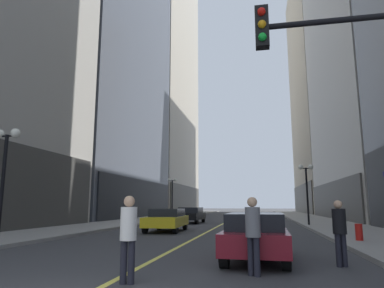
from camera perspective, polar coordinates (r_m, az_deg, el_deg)
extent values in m
plane|color=#38383A|center=(39.36, 6.74, -12.20)|extent=(200.00, 200.00, 0.00)
cube|color=gray|center=(40.83, -5.15, -12.04)|extent=(4.50, 78.00, 0.15)
cube|color=gray|center=(39.58, 18.99, -11.61)|extent=(4.50, 78.00, 0.15)
cube|color=#E5D64C|center=(39.36, 6.74, -12.19)|extent=(0.16, 70.00, 0.01)
cube|color=#4C515B|center=(46.69, -15.63, 11.30)|extent=(13.15, 24.00, 36.45)
cube|color=black|center=(41.04, -8.49, -9.01)|extent=(0.50, 22.80, 4.37)
cube|color=#B7AD99|center=(73.54, -5.09, 14.50)|extent=(10.81, 26.00, 64.00)
cube|color=#403C35|center=(65.65, -0.98, -9.17)|extent=(0.50, 24.70, 5.00)
cube|color=#A8A399|center=(43.54, 29.05, 10.88)|extent=(12.29, 24.00, 32.29)
cube|color=#3A3935|center=(39.44, 22.35, -8.71)|extent=(0.50, 22.80, 3.87)
cube|color=#B7AD99|center=(68.89, 21.34, 8.89)|extent=(10.52, 26.00, 46.07)
cube|color=#403C35|center=(64.66, 17.95, -8.68)|extent=(0.50, 24.70, 5.00)
cube|color=maroon|center=(10.43, 10.61, -15.16)|extent=(1.83, 4.28, 0.55)
cube|color=black|center=(10.18, 10.48, -12.62)|extent=(1.58, 2.41, 0.50)
cylinder|color=black|center=(11.97, 7.19, -15.88)|extent=(0.24, 0.65, 0.64)
cylinder|color=black|center=(11.93, 14.62, -15.67)|extent=(0.24, 0.65, 0.64)
cylinder|color=black|center=(9.05, 5.37, -17.86)|extent=(0.24, 0.65, 0.64)
cylinder|color=black|center=(8.99, 15.32, -17.62)|extent=(0.24, 0.65, 0.64)
cube|color=yellow|center=(20.79, -4.25, -12.64)|extent=(2.10, 4.45, 0.55)
cube|color=black|center=(20.98, -4.10, -11.32)|extent=(1.79, 2.52, 0.50)
cylinder|color=black|center=(19.13, -2.78, -13.71)|extent=(0.25, 0.65, 0.64)
cylinder|color=black|center=(19.53, -7.78, -13.55)|extent=(0.25, 0.65, 0.64)
cylinder|color=black|center=(22.13, -1.16, -13.21)|extent=(0.25, 0.65, 0.64)
cylinder|color=black|center=(22.48, -5.52, -13.12)|extent=(0.25, 0.65, 0.64)
cube|color=black|center=(29.92, -0.26, -11.85)|extent=(2.00, 4.35, 0.55)
cube|color=black|center=(30.11, -0.17, -10.93)|extent=(1.73, 2.45, 0.50)
cylinder|color=black|center=(28.28, 0.75, -12.51)|extent=(0.23, 0.64, 0.64)
cylinder|color=black|center=(28.66, -2.59, -12.47)|extent=(0.23, 0.64, 0.64)
cylinder|color=black|center=(31.24, 1.88, -12.27)|extent=(0.23, 0.64, 0.64)
cylinder|color=black|center=(31.58, -1.16, -12.24)|extent=(0.23, 0.64, 0.64)
cylinder|color=black|center=(7.40, -10.03, -18.73)|extent=(0.14, 0.14, 0.85)
cylinder|color=black|center=(7.45, -11.27, -18.64)|extent=(0.14, 0.14, 0.85)
cylinder|color=silver|center=(7.34, -10.46, -12.84)|extent=(0.36, 0.36, 0.67)
sphere|color=tan|center=(7.33, -10.35, -9.33)|extent=(0.23, 0.23, 0.23)
cylinder|color=black|center=(8.14, 10.70, -17.91)|extent=(0.14, 0.14, 0.84)
cylinder|color=black|center=(8.22, 9.71, -17.86)|extent=(0.14, 0.14, 0.84)
cylinder|color=slate|center=(8.11, 10.03, -12.61)|extent=(0.47, 0.47, 0.67)
sphere|color=tan|center=(8.10, 9.94, -9.46)|extent=(0.23, 0.23, 0.23)
cylinder|color=black|center=(9.93, 23.10, -15.92)|extent=(0.14, 0.14, 0.81)
cylinder|color=black|center=(10.02, 23.90, -15.81)|extent=(0.14, 0.14, 0.81)
cylinder|color=black|center=(9.92, 23.20, -11.70)|extent=(0.44, 0.44, 0.64)
sphere|color=tan|center=(9.91, 23.03, -9.21)|extent=(0.22, 0.22, 0.22)
cylinder|color=black|center=(7.90, 23.82, 18.31)|extent=(3.20, 0.12, 0.12)
cube|color=black|center=(7.70, 11.52, 18.38)|extent=(0.28, 0.24, 0.90)
sphere|color=red|center=(7.72, 11.44, 20.70)|extent=(0.17, 0.17, 0.17)
sphere|color=orange|center=(7.58, 11.52, 18.88)|extent=(0.17, 0.17, 0.17)
sphere|color=green|center=(7.45, 11.60, 16.99)|extent=(0.17, 0.17, 0.17)
cylinder|color=black|center=(14.75, -28.97, -6.68)|extent=(0.14, 0.14, 4.20)
cylinder|color=black|center=(14.97, -28.31, 1.16)|extent=(0.80, 0.06, 0.06)
sphere|color=white|center=(14.77, -27.22, 1.61)|extent=(0.36, 0.36, 0.36)
cylinder|color=black|center=(38.23, -3.31, -9.17)|extent=(0.14, 0.14, 4.20)
cylinder|color=black|center=(38.31, -3.28, -6.10)|extent=(0.80, 0.06, 0.06)
sphere|color=white|center=(38.40, -3.79, -5.96)|extent=(0.36, 0.36, 0.36)
sphere|color=white|center=(38.23, -2.77, -5.95)|extent=(0.36, 0.36, 0.36)
cylinder|color=black|center=(26.27, 18.58, -8.31)|extent=(0.14, 0.14, 4.20)
cylinder|color=black|center=(26.39, 18.33, -3.86)|extent=(0.80, 0.06, 0.06)
sphere|color=white|center=(26.36, 17.57, -3.68)|extent=(0.36, 0.36, 0.36)
sphere|color=white|center=(26.45, 19.07, -3.61)|extent=(0.36, 0.36, 0.36)
cylinder|color=red|center=(15.71, 25.97, -13.26)|extent=(0.28, 0.28, 0.80)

